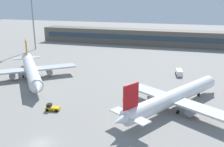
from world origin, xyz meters
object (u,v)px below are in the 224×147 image
airplane_near (175,97)px  airplane_mid (31,70)px  floodlight_tower_west (33,17)px  service_van_white (179,72)px  baggage_tug_yellow (52,107)px

airplane_near → airplane_mid: airplane_mid is taller
airplane_mid → floodlight_tower_west: floodlight_tower_west is taller
airplane_near → service_van_white: size_ratio=6.97×
baggage_tug_yellow → floodlight_tower_west: (-47.33, 67.44, 16.81)m
airplane_near → baggage_tug_yellow: airplane_near is taller
floodlight_tower_west → baggage_tug_yellow: bearing=-54.9°
airplane_near → floodlight_tower_west: size_ratio=1.22×
floodlight_tower_west → service_van_white: bearing=-19.6°
airplane_near → airplane_mid: bearing=167.4°
airplane_mid → baggage_tug_yellow: (19.57, -21.10, -2.63)m
airplane_mid → baggage_tug_yellow: size_ratio=10.05×
baggage_tug_yellow → airplane_near: bearing=18.6°
airplane_near → airplane_mid: size_ratio=1.00×
baggage_tug_yellow → airplane_mid: bearing=132.8°
airplane_near → service_van_white: 29.79m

